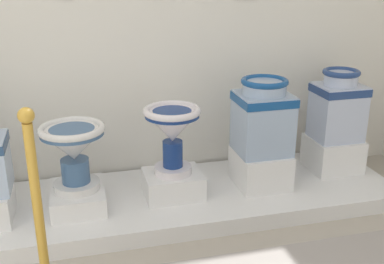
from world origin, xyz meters
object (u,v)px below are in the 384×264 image
at_px(antique_toilet_pale_glazed, 263,115).
at_px(stanchion_post_near_left, 44,256).
at_px(antique_toilet_rightmost, 73,146).
at_px(antique_toilet_central_ornate, 338,104).
at_px(plinth_block_rightmost, 78,198).
at_px(plinth_block_pale_glazed, 260,167).
at_px(plinth_block_slender_white, 173,184).
at_px(antique_toilet_slender_white, 172,128).
at_px(plinth_block_central_ornate, 333,153).

xyz_separation_m(antique_toilet_pale_glazed, stanchion_post_near_left, (-1.31, -0.82, -0.26)).
xyz_separation_m(antique_toilet_rightmost, antique_toilet_central_ornate, (1.74, 0.12, 0.08)).
distance_m(plinth_block_rightmost, antique_toilet_rightmost, 0.32).
bearing_deg(plinth_block_pale_glazed, plinth_block_slender_white, -178.04).
bearing_deg(plinth_block_slender_white, antique_toilet_central_ornate, 5.75).
distance_m(antique_toilet_rightmost, plinth_block_slender_white, 0.65).
bearing_deg(antique_toilet_slender_white, antique_toilet_rightmost, -179.26).
distance_m(plinth_block_rightmost, plinth_block_slender_white, 0.58).
height_order(plinth_block_slender_white, stanchion_post_near_left, stanchion_post_near_left).
distance_m(antique_toilet_slender_white, antique_toilet_central_ornate, 1.17).
xyz_separation_m(plinth_block_rightmost, antique_toilet_pale_glazed, (1.16, 0.03, 0.41)).
xyz_separation_m(plinth_block_slender_white, plinth_block_pale_glazed, (0.58, 0.02, 0.04)).
height_order(plinth_block_rightmost, antique_toilet_rightmost, antique_toilet_rightmost).
distance_m(plinth_block_pale_glazed, plinth_block_central_ornate, 0.59).
bearing_deg(antique_toilet_central_ornate, plinth_block_central_ornate, -135.00).
distance_m(plinth_block_slender_white, plinth_block_pale_glazed, 0.58).
relative_size(plinth_block_rightmost, antique_toilet_slender_white, 0.91).
bearing_deg(antique_toilet_central_ornate, antique_toilet_slender_white, -174.25).
distance_m(antique_toilet_rightmost, plinth_block_pale_glazed, 1.19).
bearing_deg(antique_toilet_rightmost, plinth_block_rightmost, 90.00).
bearing_deg(antique_toilet_rightmost, antique_toilet_slender_white, 0.74).
height_order(antique_toilet_pale_glazed, antique_toilet_central_ornate, antique_toilet_central_ornate).
height_order(plinth_block_rightmost, plinth_block_pale_glazed, plinth_block_pale_glazed).
bearing_deg(stanchion_post_near_left, antique_toilet_slender_white, 47.76).
bearing_deg(plinth_block_central_ornate, antique_toilet_central_ornate, 45.00).
height_order(antique_toilet_pale_glazed, plinth_block_central_ornate, antique_toilet_pale_glazed).
bearing_deg(plinth_block_rightmost, antique_toilet_rightmost, -90.00).
distance_m(plinth_block_rightmost, plinth_block_pale_glazed, 1.16).
xyz_separation_m(plinth_block_rightmost, antique_toilet_central_ornate, (1.74, 0.12, 0.41)).
bearing_deg(plinth_block_slender_white, stanchion_post_near_left, -132.24).
height_order(antique_toilet_rightmost, plinth_block_slender_white, antique_toilet_rightmost).
bearing_deg(antique_toilet_pale_glazed, antique_toilet_slender_white, -178.04).
distance_m(antique_toilet_rightmost, stanchion_post_near_left, 0.82).
height_order(plinth_block_slender_white, antique_toilet_central_ornate, antique_toilet_central_ornate).
distance_m(plinth_block_slender_white, stanchion_post_near_left, 1.09).
xyz_separation_m(plinth_block_rightmost, plinth_block_slender_white, (0.58, 0.01, 0.01)).
bearing_deg(stanchion_post_near_left, antique_toilet_central_ornate, 25.91).
height_order(plinth_block_rightmost, plinth_block_central_ornate, plinth_block_central_ornate).
distance_m(antique_toilet_slender_white, stanchion_post_near_left, 1.10).
height_order(plinth_block_slender_white, plinth_block_pale_glazed, plinth_block_pale_glazed).
xyz_separation_m(antique_toilet_slender_white, antique_toilet_central_ornate, (1.16, 0.12, 0.03)).
relative_size(plinth_block_slender_white, plinth_block_pale_glazed, 0.98).
distance_m(plinth_block_central_ornate, antique_toilet_central_ornate, 0.35).
height_order(antique_toilet_slender_white, plinth_block_central_ornate, antique_toilet_slender_white).
xyz_separation_m(antique_toilet_central_ornate, stanchion_post_near_left, (-1.89, -0.92, -0.25)).
bearing_deg(antique_toilet_pale_glazed, plinth_block_pale_glazed, 0.00).
xyz_separation_m(plinth_block_rightmost, stanchion_post_near_left, (-0.15, -0.79, 0.15)).
bearing_deg(antique_toilet_central_ornate, plinth_block_rightmost, -175.91).
height_order(antique_toilet_slender_white, stanchion_post_near_left, stanchion_post_near_left).
bearing_deg(antique_toilet_slender_white, plinth_block_central_ornate, 5.75).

